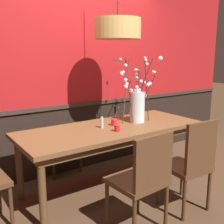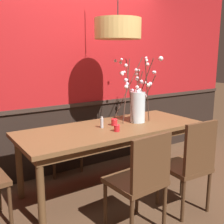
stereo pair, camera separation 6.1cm
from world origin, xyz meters
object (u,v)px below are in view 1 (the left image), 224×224
chair_near_side_left (143,177)px  candle_holder_nearer_center (117,128)px  vase_with_blossoms (137,104)px  dining_table (112,133)px  chair_near_side_right (191,162)px  condiment_bottle (102,123)px  chair_far_side_left (59,133)px  candle_holder_nearer_edge (114,122)px  pendant_lamp (118,29)px

chair_near_side_left → candle_holder_nearer_center: (0.21, 0.67, 0.26)m
vase_with_blossoms → candle_holder_nearer_center: size_ratio=10.86×
vase_with_blossoms → dining_table: bearing=-176.4°
candle_holder_nearer_center → dining_table: bearing=71.0°
dining_table → vase_with_blossoms: (0.40, 0.03, 0.31)m
chair_near_side_right → dining_table: bearing=111.2°
chair_near_side_right → condiment_bottle: size_ratio=7.44×
chair_far_side_left → condiment_bottle: bearing=-76.6°
chair_far_side_left → vase_with_blossoms: 1.15m
candle_holder_nearer_edge → pendant_lamp: size_ratio=0.07×
chair_near_side_left → condiment_bottle: 0.95m
chair_near_side_right → pendant_lamp: bearing=101.3°
candle_holder_nearer_edge → candle_holder_nearer_center: bearing=-118.1°
chair_near_side_left → chair_far_side_left: 1.68m
chair_near_side_right → pendant_lamp: size_ratio=0.84×
pendant_lamp → dining_table: bearing=-145.9°
chair_near_side_right → candle_holder_nearer_edge: bearing=107.2°
dining_table → condiment_bottle: (-0.12, 0.02, 0.14)m
chair_near_side_right → chair_near_side_left: (-0.62, 0.01, 0.00)m
chair_far_side_left → chair_near_side_right: bearing=-68.9°
chair_near_side_left → chair_near_side_right: bearing=-1.1°
vase_with_blossoms → condiment_bottle: 0.55m
chair_near_side_right → pendant_lamp: 1.66m
candle_holder_nearer_edge → condiment_bottle: (-0.18, -0.01, 0.02)m
vase_with_blossoms → chair_near_side_right: bearing=-93.6°
condiment_bottle → dining_table: bearing=-11.4°
dining_table → vase_with_blossoms: 0.50m
chair_near_side_right → chair_far_side_left: size_ratio=1.03×
chair_near_side_right → candle_holder_nearer_edge: 0.99m
chair_near_side_left → candle_holder_nearer_center: size_ratio=12.62×
condiment_bottle → pendant_lamp: 1.09m
dining_table → pendant_lamp: 1.20m
candle_holder_nearer_center → chair_near_side_right: bearing=-59.3°
chair_near_side_left → condiment_bottle: chair_near_side_left is taller
candle_holder_nearer_edge → vase_with_blossoms: bearing=-2.0°
chair_far_side_left → candle_holder_nearer_center: size_ratio=12.67×
chair_near_side_right → chair_near_side_left: bearing=178.9°
dining_table → candle_holder_nearer_center: 0.24m
chair_near_side_left → pendant_lamp: (0.42, 0.96, 1.33)m
dining_table → candle_holder_nearer_center: (-0.07, -0.19, 0.12)m
dining_table → chair_near_side_right: 0.95m
candle_holder_nearer_center → pendant_lamp: 1.13m
chair_near_side_right → vase_with_blossoms: size_ratio=1.20×
dining_table → candle_holder_nearer_edge: size_ratio=27.86×
chair_near_side_left → vase_with_blossoms: bearing=52.9°
candle_holder_nearer_center → pendant_lamp: pendant_lamp is taller
chair_near_side_left → chair_far_side_left: size_ratio=1.00×
candle_holder_nearer_edge → pendant_lamp: 1.08m
candle_holder_nearer_edge → condiment_bottle: size_ratio=0.60×
vase_with_blossoms → pendant_lamp: pendant_lamp is taller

